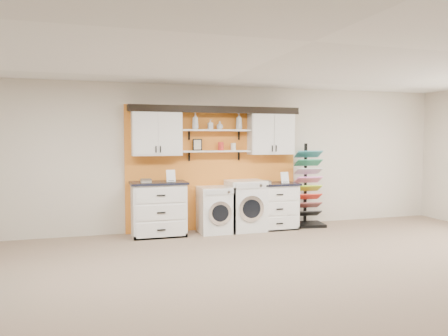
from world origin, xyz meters
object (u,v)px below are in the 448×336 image
object	(u,v)px
washer	(215,210)
dryer	(245,205)
base_cabinet_left	(159,209)
base_cabinet_right	(273,206)
sample_rack	(308,200)

from	to	relation	value
washer	dryer	bearing A→B (deg)	0.00
base_cabinet_left	base_cabinet_right	world-z (taller)	base_cabinet_left
base_cabinet_right	washer	xyz separation A→B (m)	(-1.19, -0.00, -0.02)
washer	dryer	world-z (taller)	dryer
base_cabinet_left	washer	xyz separation A→B (m)	(1.07, -0.00, -0.06)
washer	base_cabinet_left	bearing A→B (deg)	179.82
base_cabinet_right	sample_rack	distance (m)	0.78
base_cabinet_left	dryer	distance (m)	1.68
washer	dryer	xyz separation A→B (m)	(0.61, 0.00, 0.05)
base_cabinet_right	dryer	bearing A→B (deg)	-179.67
dryer	sample_rack	distance (m)	1.36
base_cabinet_right	dryer	world-z (taller)	dryer
base_cabinet_left	dryer	world-z (taller)	base_cabinet_left
base_cabinet_left	sample_rack	size ratio (longest dim) A/B	0.61
base_cabinet_left	dryer	bearing A→B (deg)	-0.11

